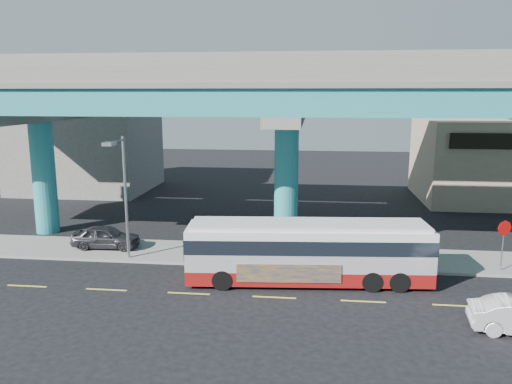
# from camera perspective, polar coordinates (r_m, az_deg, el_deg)

# --- Properties ---
(ground) EXTENTS (120.00, 120.00, 0.00)m
(ground) POSITION_cam_1_polar(r_m,az_deg,el_deg) (23.57, 2.15, -11.66)
(ground) COLOR black
(ground) RESTS_ON ground
(sidewalk) EXTENTS (70.00, 4.00, 0.15)m
(sidewalk) POSITION_cam_1_polar(r_m,az_deg,el_deg) (28.68, 3.01, -7.28)
(sidewalk) COLOR gray
(sidewalk) RESTS_ON ground
(lane_markings) EXTENTS (58.00, 0.12, 0.01)m
(lane_markings) POSITION_cam_1_polar(r_m,az_deg,el_deg) (23.29, 2.10, -11.94)
(lane_markings) COLOR #D8C64C
(lane_markings) RESTS_ON ground
(viaduct) EXTENTS (52.00, 12.40, 11.70)m
(viaduct) POSITION_cam_1_polar(r_m,az_deg,el_deg) (30.81, 3.61, 11.14)
(viaduct) COLOR teal
(viaduct) RESTS_ON ground
(building_beige) EXTENTS (14.00, 10.23, 7.00)m
(building_beige) POSITION_cam_1_polar(r_m,az_deg,el_deg) (47.89, 26.54, 3.24)
(building_beige) COLOR tan
(building_beige) RESTS_ON ground
(building_concrete) EXTENTS (12.00, 10.00, 9.00)m
(building_concrete) POSITION_cam_1_polar(r_m,az_deg,el_deg) (50.73, -18.80, 5.33)
(building_concrete) COLOR gray
(building_concrete) RESTS_ON ground
(transit_bus) EXTENTS (11.99, 3.52, 3.03)m
(transit_bus) POSITION_cam_1_polar(r_m,az_deg,el_deg) (24.61, 6.01, -6.59)
(transit_bus) COLOR maroon
(transit_bus) RESTS_ON ground
(parked_car) EXTENTS (1.84, 4.05, 1.34)m
(parked_car) POSITION_cam_1_polar(r_m,az_deg,el_deg) (30.93, -16.78, -4.92)
(parked_car) COLOR #2C2D31
(parked_car) RESTS_ON sidewalk
(street_lamp) EXTENTS (0.50, 2.26, 6.77)m
(street_lamp) POSITION_cam_1_polar(r_m,az_deg,el_deg) (27.46, -15.15, 1.28)
(street_lamp) COLOR gray
(street_lamp) RESTS_ON sidewalk
(stop_sign) EXTENTS (0.77, 0.30, 2.67)m
(stop_sign) POSITION_cam_1_polar(r_m,az_deg,el_deg) (28.53, 26.48, -4.36)
(stop_sign) COLOR gray
(stop_sign) RESTS_ON sidewalk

